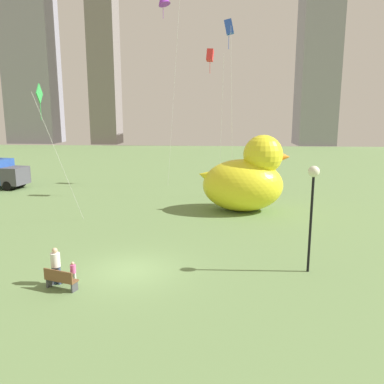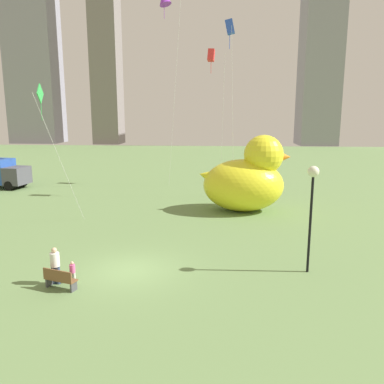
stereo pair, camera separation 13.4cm
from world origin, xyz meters
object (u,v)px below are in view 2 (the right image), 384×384
lamppost (312,190)px  kite_green (41,99)px  park_bench (60,279)px  kite_blue (230,28)px  person_adult (55,264)px  person_child (73,271)px  kite_red (211,56)px  giant_inflatable_duck (247,179)px

lamppost → kite_green: (-15.71, 7.70, 4.26)m
park_bench → kite_blue: 24.38m
person_adult → lamppost: 11.79m
person_child → lamppost: bearing=10.7°
person_child → lamppost: (10.49, 1.98, 3.37)m
person_adult → lamppost: lamppost is taller
park_bench → lamppost: (10.82, 2.61, 3.45)m
person_child → kite_red: size_ratio=0.07×
kite_red → kite_blue: 6.41m
lamppost → kite_blue: (-3.48, 16.30, 10.06)m
giant_inflatable_duck → kite_blue: size_ratio=0.47×
person_child → kite_green: bearing=118.3°
park_bench → lamppost: bearing=13.6°
kite_blue → kite_green: kite_blue is taller
lamppost → kite_red: bearing=102.9°
park_bench → kite_blue: kite_blue is taller
park_bench → person_adult: bearing=126.3°
kite_red → person_child: bearing=-102.5°
person_child → kite_blue: bearing=69.0°
giant_inflatable_duck → kite_blue: kite_blue is taller
lamppost → kite_red: 24.54m
person_child → kite_blue: (7.02, 18.28, 13.43)m
person_adult → kite_green: (-4.51, 9.79, 7.28)m
giant_inflatable_duck → kite_green: kite_green is taller
giant_inflatable_duck → kite_red: bearing=105.4°
park_bench → person_child: person_child is taller
kite_red → giant_inflatable_duck: bearing=-74.6°
kite_blue → kite_red: bearing=105.0°
person_adult → kite_blue: 23.85m
person_child → kite_blue: 23.75m
giant_inflatable_duck → kite_green: bearing=-164.2°
lamppost → kite_red: kite_red is taller
kite_red → kite_green: (-10.61, -14.66, -4.47)m
person_child → lamppost: lamppost is taller
person_adult → kite_green: bearing=114.7°
person_child → kite_blue: kite_blue is taller
person_child → kite_green: (-5.22, 9.68, 7.64)m
park_bench → giant_inflatable_duck: (8.69, 14.15, 1.96)m
giant_inflatable_duck → lamppost: 11.83m
giant_inflatable_duck → person_adult: bearing=-123.7°
lamppost → kite_green: size_ratio=0.55×
lamppost → park_bench: bearing=-166.4°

